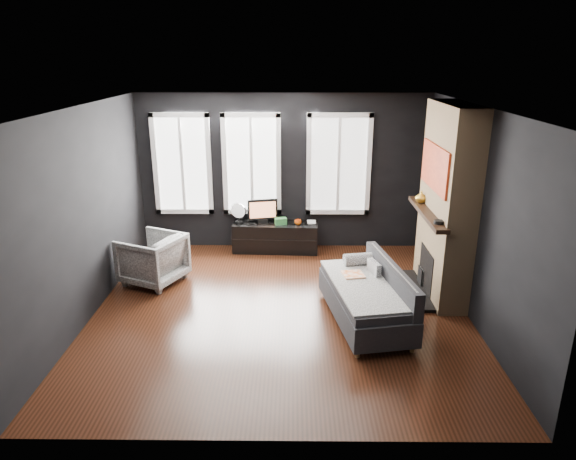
{
  "coord_description": "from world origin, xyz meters",
  "views": [
    {
      "loc": [
        0.17,
        -6.25,
        3.3
      ],
      "look_at": [
        0.1,
        0.3,
        1.05
      ],
      "focal_mm": 32.0,
      "sensor_mm": 36.0,
      "label": 1
    }
  ],
  "objects_px": {
    "monitor": "(262,209)",
    "mantel_vase": "(421,197)",
    "book": "(307,217)",
    "media_console": "(276,237)",
    "armchair": "(152,257)",
    "mug": "(298,222)",
    "sofa": "(365,294)"
  },
  "relations": [
    {
      "from": "monitor",
      "to": "mantel_vase",
      "type": "height_order",
      "value": "mantel_vase"
    },
    {
      "from": "book",
      "to": "mantel_vase",
      "type": "xyz_separation_m",
      "value": [
        1.64,
        -1.24,
        0.7
      ]
    },
    {
      "from": "media_console",
      "to": "book",
      "type": "bearing_deg",
      "value": 8.19
    },
    {
      "from": "monitor",
      "to": "book",
      "type": "xyz_separation_m",
      "value": [
        0.78,
        0.01,
        -0.13
      ]
    },
    {
      "from": "armchair",
      "to": "mantel_vase",
      "type": "xyz_separation_m",
      "value": [
        4.0,
        0.15,
        0.9
      ]
    },
    {
      "from": "armchair",
      "to": "media_console",
      "type": "xyz_separation_m",
      "value": [
        1.81,
        1.34,
        -0.16
      ]
    },
    {
      "from": "mug",
      "to": "book",
      "type": "relative_size",
      "value": 0.56
    },
    {
      "from": "armchair",
      "to": "media_console",
      "type": "height_order",
      "value": "armchair"
    },
    {
      "from": "armchair",
      "to": "monitor",
      "type": "distance_m",
      "value": 2.13
    },
    {
      "from": "book",
      "to": "mantel_vase",
      "type": "distance_m",
      "value": 2.17
    },
    {
      "from": "sofa",
      "to": "monitor",
      "type": "bearing_deg",
      "value": 109.63
    },
    {
      "from": "sofa",
      "to": "mantel_vase",
      "type": "bearing_deg",
      "value": 44.51
    },
    {
      "from": "sofa",
      "to": "book",
      "type": "distance_m",
      "value": 2.68
    },
    {
      "from": "media_console",
      "to": "monitor",
      "type": "height_order",
      "value": "monitor"
    },
    {
      "from": "monitor",
      "to": "mantel_vase",
      "type": "xyz_separation_m",
      "value": [
        2.41,
        -1.24,
        0.57
      ]
    },
    {
      "from": "sofa",
      "to": "monitor",
      "type": "xyz_separation_m",
      "value": [
        -1.46,
        2.57,
        0.36
      ]
    },
    {
      "from": "media_console",
      "to": "book",
      "type": "height_order",
      "value": "book"
    },
    {
      "from": "media_console",
      "to": "mantel_vase",
      "type": "relative_size",
      "value": 8.4
    },
    {
      "from": "armchair",
      "to": "mug",
      "type": "relative_size",
      "value": 7.22
    },
    {
      "from": "armchair",
      "to": "book",
      "type": "distance_m",
      "value": 2.75
    },
    {
      "from": "media_console",
      "to": "book",
      "type": "relative_size",
      "value": 7.18
    },
    {
      "from": "sofa",
      "to": "book",
      "type": "height_order",
      "value": "sofa"
    },
    {
      "from": "monitor",
      "to": "mantel_vase",
      "type": "bearing_deg",
      "value": -39.78
    },
    {
      "from": "media_console",
      "to": "mug",
      "type": "xyz_separation_m",
      "value": [
        0.39,
        -0.08,
        0.31
      ]
    },
    {
      "from": "armchair",
      "to": "mug",
      "type": "height_order",
      "value": "armchair"
    },
    {
      "from": "armchair",
      "to": "media_console",
      "type": "bearing_deg",
      "value": 151.13
    },
    {
      "from": "sofa",
      "to": "armchair",
      "type": "relative_size",
      "value": 2.17
    },
    {
      "from": "mantel_vase",
      "to": "monitor",
      "type": "bearing_deg",
      "value": 152.88
    },
    {
      "from": "monitor",
      "to": "mug",
      "type": "height_order",
      "value": "monitor"
    },
    {
      "from": "mug",
      "to": "mantel_vase",
      "type": "bearing_deg",
      "value": -31.78
    },
    {
      "from": "media_console",
      "to": "monitor",
      "type": "distance_m",
      "value": 0.54
    },
    {
      "from": "monitor",
      "to": "book",
      "type": "height_order",
      "value": "monitor"
    }
  ]
}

